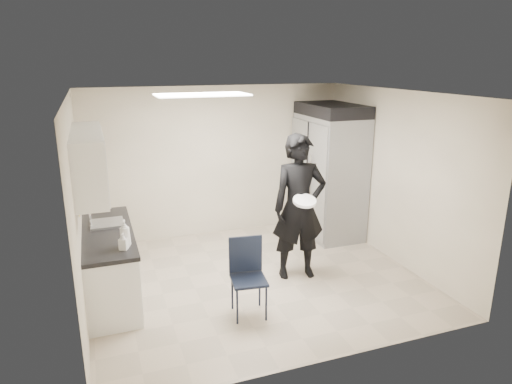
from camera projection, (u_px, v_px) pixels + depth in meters
name	position (u px, v px, depth m)	size (l,w,h in m)	color
floor	(255.00, 278.00, 6.52)	(4.50, 4.50, 0.00)	tan
ceiling	(255.00, 93.00, 5.80)	(4.50, 4.50, 0.00)	white
back_wall	(217.00, 161.00, 7.97)	(4.50, 4.50, 0.00)	beige
left_wall	(78.00, 209.00, 5.43)	(4.00, 4.00, 0.00)	beige
right_wall	(395.00, 177.00, 6.89)	(4.00, 4.00, 0.00)	beige
ceiling_panel	(202.00, 95.00, 5.97)	(1.20, 0.60, 0.02)	white
lower_counter	(110.00, 265.00, 5.95)	(0.60, 1.90, 0.86)	silver
countertop	(107.00, 233.00, 5.82)	(0.64, 1.95, 0.05)	black
sink	(107.00, 227.00, 6.06)	(0.42, 0.40, 0.14)	gray
faucet	(90.00, 218.00, 5.95)	(0.02, 0.02, 0.24)	silver
upper_cabinets	(89.00, 162.00, 5.52)	(0.35, 1.80, 0.75)	silver
towel_dispenser	(85.00, 160.00, 6.59)	(0.22, 0.30, 0.35)	black
notice_sticker_left	(79.00, 213.00, 5.54)	(0.00, 0.12, 0.07)	yellow
notice_sticker_right	(80.00, 211.00, 5.73)	(0.00, 0.12, 0.07)	yellow
commercial_fridge	(329.00, 176.00, 7.98)	(0.80, 1.35, 2.10)	gray
fridge_compressor	(332.00, 110.00, 7.66)	(0.80, 1.35, 0.20)	black
folding_chair	(249.00, 280.00, 5.48)	(0.41, 0.41, 0.93)	black
man_tuxedo	(299.00, 207.00, 6.36)	(0.76, 0.50, 2.06)	black
bucket_lid	(305.00, 201.00, 6.07)	(0.31, 0.31, 0.04)	white
soap_bottle_a	(125.00, 233.00, 5.29)	(0.13, 0.13, 0.33)	silver
soap_bottle_b	(123.00, 241.00, 5.22)	(0.09, 0.09, 0.20)	#B4B4C1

